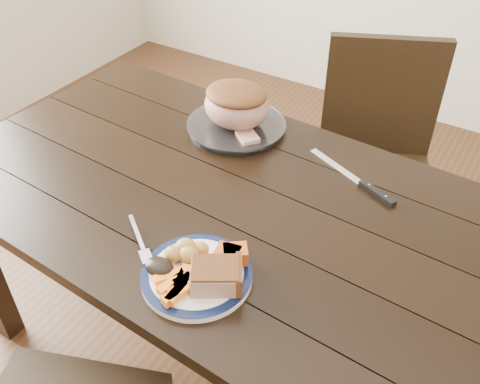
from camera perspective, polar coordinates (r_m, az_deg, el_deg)
The scene contains 15 objects.
ground at distance 2.01m, azimuth -1.71°, elevation -16.87°, with size 4.00×4.00×0.00m, color #472B16.
dining_table at distance 1.51m, azimuth -2.18°, elevation -2.79°, with size 1.64×0.98×0.75m.
chair_far at distance 2.06m, azimuth 14.30°, elevation 3.99°, with size 0.56×0.56×0.93m.
dinner_plate at distance 1.23m, azimuth -4.64°, elevation -8.90°, with size 0.25×0.25×0.02m, color white.
plate_rim at distance 1.22m, azimuth -4.66°, elevation -8.64°, with size 0.25×0.25×0.02m, color #0A1436.
serving_platter at distance 1.71m, azimuth -0.39°, elevation 6.96°, with size 0.31×0.31×0.02m, color white.
pork_slice at distance 1.17m, azimuth -2.61°, elevation -8.97°, with size 0.11×0.08×0.05m, color tan.
roasted_potatoes at distance 1.24m, azimuth -5.72°, elevation -6.31°, with size 0.08×0.08×0.04m.
carrot_batons at distance 1.18m, azimuth -6.64°, elevation -9.76°, with size 0.09×0.12×0.02m.
pumpkin_wedges at distance 1.22m, azimuth -0.90°, elevation -6.72°, with size 0.08×0.07×0.04m.
dark_mushroom at distance 1.22m, azimuth -8.60°, elevation -7.89°, with size 0.07×0.05×0.03m, color black.
fork at distance 1.30m, azimuth -10.57°, elevation -5.30°, with size 0.15×0.12×0.00m.
roast_joint at distance 1.67m, azimuth -0.40°, elevation 9.16°, with size 0.21×0.18×0.14m, color tan.
cut_slice at distance 1.63m, azimuth 0.82°, elevation 5.85°, with size 0.07×0.06×0.02m, color tan.
carving_knife at distance 1.51m, azimuth 13.32°, elevation 0.65°, with size 0.30×0.14×0.01m.
Camera 1 is at (0.64, -0.93, 1.67)m, focal length 40.00 mm.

